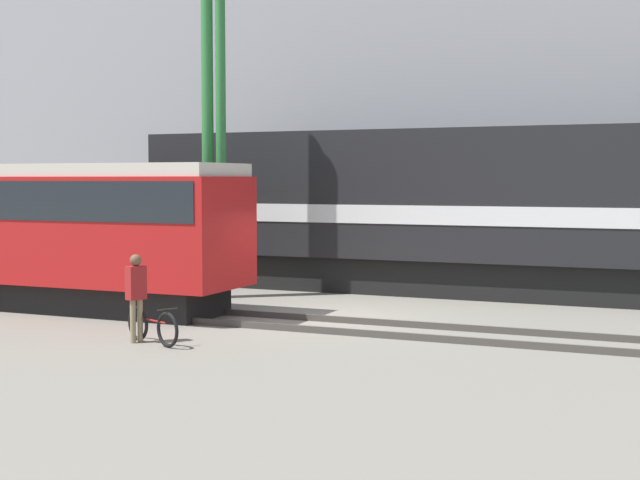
{
  "coord_description": "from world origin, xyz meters",
  "views": [
    {
      "loc": [
        7.81,
        -18.59,
        3.17
      ],
      "look_at": [
        -0.08,
        -0.22,
        1.8
      ],
      "focal_mm": 50.0,
      "sensor_mm": 36.0,
      "label": 1
    }
  ],
  "objects": [
    {
      "name": "utility_pole_center",
      "position": [
        -3.92,
        2.1,
        4.24
      ],
      "size": [
        0.27,
        0.27,
        8.48
      ],
      "color": "#2D7238",
      "rests_on": "ground"
    },
    {
      "name": "track_near",
      "position": [
        0.0,
        -1.22,
        0.07
      ],
      "size": [
        60.0,
        1.5,
        0.14
      ],
      "color": "#47423D",
      "rests_on": "ground"
    },
    {
      "name": "freight_locomotive",
      "position": [
        2.53,
        5.42,
        2.37
      ],
      "size": [
        19.65,
        3.04,
        5.1
      ],
      "color": "black",
      "rests_on": "ground"
    },
    {
      "name": "streetcar",
      "position": [
        -6.46,
        -1.22,
        2.02
      ],
      "size": [
        9.32,
        2.54,
        3.53
      ],
      "color": "black",
      "rests_on": "ground"
    },
    {
      "name": "track_far",
      "position": [
        0.0,
        5.42,
        0.07
      ],
      "size": [
        60.0,
        1.51,
        0.14
      ],
      "color": "#47423D",
      "rests_on": "ground"
    },
    {
      "name": "utility_pole_left",
      "position": [
        -4.33,
        2.1,
        4.49
      ],
      "size": [
        0.31,
        0.31,
        8.99
      ],
      "color": "#2D7238",
      "rests_on": "ground"
    },
    {
      "name": "building_backdrop",
      "position": [
        0.0,
        12.35,
        5.3
      ],
      "size": [
        44.75,
        6.0,
        10.61
      ],
      "color": "#99999E",
      "rests_on": "ground"
    },
    {
      "name": "person",
      "position": [
        -2.21,
        -4.27,
        1.05
      ],
      "size": [
        0.34,
        0.42,
        1.72
      ],
      "color": "#8C7A5B",
      "rests_on": "ground"
    },
    {
      "name": "bicycle",
      "position": [
        -1.84,
        -4.28,
        0.34
      ],
      "size": [
        1.59,
        0.77,
        0.74
      ],
      "color": "black",
      "rests_on": "ground"
    },
    {
      "name": "ground_plane",
      "position": [
        0.0,
        0.0,
        0.0
      ],
      "size": [
        120.0,
        120.0,
        0.0
      ],
      "primitive_type": "plane",
      "color": "slate"
    }
  ]
}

